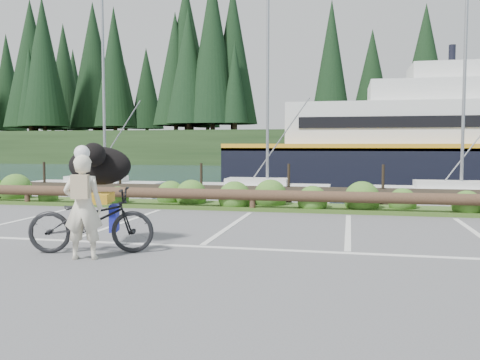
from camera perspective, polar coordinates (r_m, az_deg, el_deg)
name	(u,v)px	position (r m, az deg, el deg)	size (l,w,h in m)	color
ground	(207,243)	(9.63, -3.77, -7.03)	(72.00, 72.00, 0.00)	#545456
harbor_backdrop	(336,155)	(87.55, 10.78, 2.72)	(170.00, 160.00, 30.00)	#172A39
vegetation_strip	(257,206)	(14.73, 1.92, -2.99)	(34.00, 1.60, 0.10)	#3D5B21
log_rail	(252,211)	(14.05, 1.41, -3.53)	(32.00, 0.30, 0.60)	#443021
bicycle	(91,220)	(9.00, -16.36, -4.38)	(0.74, 2.11, 1.11)	black
cyclist	(83,207)	(8.49, -17.20, -2.92)	(0.62, 0.40, 1.69)	beige
dog	(100,166)	(9.58, -15.48, 1.56)	(1.20, 0.59, 0.69)	black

